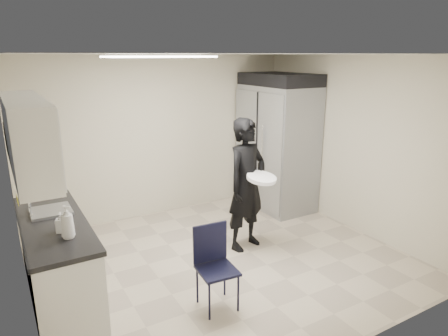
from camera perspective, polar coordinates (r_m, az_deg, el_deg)
floor at (r=5.36m, az=-0.26°, el=-13.02°), size 4.50×4.50×0.00m
ceiling at (r=4.69m, az=-0.30°, el=15.98°), size 4.50×4.50×0.00m
back_wall at (r=6.63m, az=-8.95°, el=4.46°), size 4.50×0.00×4.50m
left_wall at (r=4.27m, az=-27.51°, el=-3.59°), size 0.00×4.00×4.00m
right_wall at (r=6.27m, az=17.88°, el=3.21°), size 0.00×4.00×4.00m
ceiling_panel at (r=4.80m, az=-9.25°, el=15.42°), size 1.20×0.60×0.02m
lower_counter at (r=4.80m, az=-22.69°, el=-12.21°), size 0.60×1.90×0.86m
countertop at (r=4.62m, az=-23.29°, el=-7.19°), size 0.64×1.95×0.05m
sink at (r=4.85m, az=-23.43°, el=-6.27°), size 0.42×0.40×0.14m
faucet at (r=4.79m, az=-25.99°, el=-4.95°), size 0.02×0.02×0.24m
upper_cabinets at (r=4.35m, az=-26.26°, el=4.08°), size 0.35×1.80×0.75m
towel_dispenser at (r=5.51m, az=-27.66°, el=3.90°), size 0.22×0.30×0.35m
notice_sticker_left at (r=4.39m, az=-27.38°, el=-4.18°), size 0.00×0.12×0.07m
notice_sticker_right at (r=4.59m, az=-27.48°, el=-3.88°), size 0.00×0.12×0.07m
commercial_fridge at (r=6.95m, az=7.60°, el=2.93°), size 0.80×1.35×2.10m
fridge_compressor at (r=6.79m, az=7.96°, el=12.43°), size 0.80×1.35×0.20m
folding_chair at (r=4.28m, az=-0.97°, el=-14.43°), size 0.41×0.41×0.86m
man_tuxedo at (r=5.39m, az=3.27°, el=-2.40°), size 0.76×0.60×1.81m
bucket_lid at (r=5.19m, az=5.38°, el=-1.42°), size 0.48×0.48×0.05m
soap_bottle_a at (r=4.07m, az=-21.50°, el=-7.17°), size 0.18×0.18×0.33m
soap_bottle_b at (r=4.25m, az=-22.27°, el=-7.19°), size 0.12×0.12×0.21m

